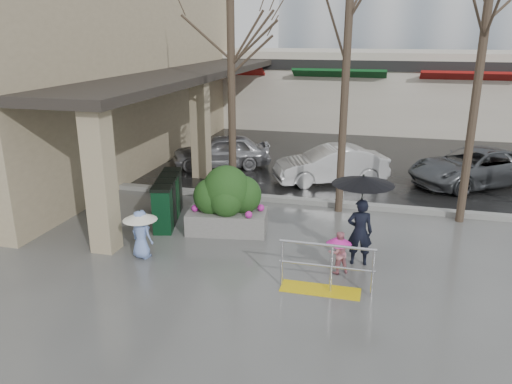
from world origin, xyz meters
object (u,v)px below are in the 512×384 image
at_px(child_blue, 141,228).
at_px(car_b, 331,165).
at_px(woman, 362,206).
at_px(tree_midwest, 349,21).
at_px(tree_west, 231,27).
at_px(news_boxes, 168,199).
at_px(car_a, 222,151).
at_px(handrail, 324,274).
at_px(tree_mideast, 484,36).
at_px(car_c, 474,167).
at_px(child_pink, 339,249).
at_px(planter, 227,201).

bearing_deg(child_blue, car_b, -99.58).
height_order(child_blue, car_b, car_b).
bearing_deg(woman, tree_midwest, -83.79).
bearing_deg(tree_west, tree_midwest, 0.00).
xyz_separation_m(news_boxes, car_b, (3.89, 4.77, 0.01)).
relative_size(news_boxes, car_a, 0.61).
distance_m(woman, car_a, 9.14).
bearing_deg(news_boxes, tree_midwest, 8.88).
xyz_separation_m(tree_west, news_boxes, (-1.26, -1.94, -4.47)).
distance_m(woman, news_boxes, 5.46).
height_order(tree_midwest, car_a, tree_midwest).
height_order(handrail, tree_west, tree_west).
distance_m(tree_mideast, car_a, 9.93).
xyz_separation_m(handrail, car_b, (-0.73, 7.63, 0.25)).
distance_m(tree_west, tree_midwest, 3.20).
bearing_deg(car_c, child_pink, -60.49).
bearing_deg(woman, child_blue, 4.20).
distance_m(tree_mideast, car_b, 6.39).
relative_size(child_blue, planter, 0.53).
bearing_deg(child_pink, tree_mideast, -157.06).
xyz_separation_m(news_boxes, car_c, (8.61, 5.70, 0.01)).
xyz_separation_m(tree_west, car_b, (2.63, 2.83, -4.45)).
bearing_deg(tree_midwest, car_b, 101.39).
xyz_separation_m(car_b, car_c, (4.73, 0.93, 0.00)).
relative_size(tree_mideast, car_a, 1.76).
bearing_deg(woman, planter, -24.01).
bearing_deg(tree_mideast, child_pink, -126.88).
distance_m(child_pink, car_a, 9.33).
distance_m(child_pink, car_b, 6.82).
relative_size(tree_mideast, woman, 3.11).
distance_m(planter, car_a, 6.51).
xyz_separation_m(handrail, woman, (0.59, 1.43, 0.99)).
bearing_deg(car_c, planter, -82.55).
bearing_deg(child_pink, car_c, -146.50).
height_order(woman, car_a, woman).
bearing_deg(tree_west, news_boxes, -122.98).
bearing_deg(handrail, car_b, 95.47).
relative_size(tree_midwest, planter, 3.25).
xyz_separation_m(woman, child_blue, (-4.83, -0.90, -0.66)).
bearing_deg(planter, child_pink, -28.54).
bearing_deg(tree_midwest, woman, -77.39).
distance_m(handrail, tree_midwest, 6.83).
bearing_deg(car_c, child_blue, -79.90).
distance_m(child_pink, car_c, 8.57).
xyz_separation_m(tree_west, tree_midwest, (3.20, 0.00, 0.15)).
bearing_deg(tree_mideast, tree_west, -180.00).
distance_m(handrail, tree_west, 7.52).
height_order(planter, car_a, planter).
bearing_deg(car_b, car_a, -128.86).
distance_m(child_pink, child_blue, 4.45).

